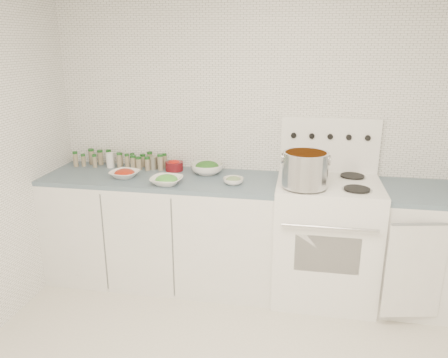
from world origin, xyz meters
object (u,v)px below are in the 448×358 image
(bowl_snowpea, at_px, (167,180))
(stove, at_px, (325,235))
(bowl_tomato, at_px, (125,174))
(stock_pot, at_px, (305,168))

(bowl_snowpea, bearing_deg, stove, 8.82)
(stove, bearing_deg, bowl_tomato, -177.32)
(stock_pot, distance_m, bowl_snowpea, 1.02)
(stove, bearing_deg, bowl_snowpea, -171.18)
(bowl_snowpea, bearing_deg, stock_pot, 0.23)
(stove, relative_size, stock_pot, 4.00)
(stove, distance_m, stock_pot, 0.64)
(bowl_tomato, xyz_separation_m, bowl_snowpea, (0.38, -0.11, 0.00))
(stock_pot, distance_m, bowl_tomato, 1.40)
(stove, relative_size, bowl_snowpea, 5.41)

